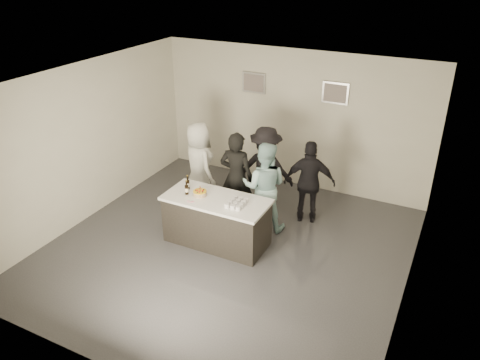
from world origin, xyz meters
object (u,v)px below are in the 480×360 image
(person_main_blue, at_px, (264,187))
(person_guest_back, at_px, (265,169))
(bar_counter, at_px, (217,221))
(person_main_black, at_px, (236,177))
(person_guest_right, at_px, (309,182))
(person_guest_left, at_px, (199,165))
(cake, at_px, (200,194))
(beer_bottle_a, at_px, (188,182))
(beer_bottle_b, at_px, (187,188))

(person_main_blue, relative_size, person_guest_back, 0.99)
(bar_counter, bearing_deg, person_main_black, 94.02)
(person_main_blue, distance_m, person_guest_back, 0.77)
(person_guest_right, bearing_deg, person_guest_left, -6.87)
(cake, distance_m, person_guest_back, 1.69)
(person_guest_left, relative_size, person_guest_right, 1.07)
(bar_counter, xyz_separation_m, person_guest_back, (0.25, 1.57, 0.42))
(person_main_blue, xyz_separation_m, person_guest_left, (-1.55, 0.25, 0.02))
(person_guest_left, height_order, person_guest_right, person_guest_left)
(person_main_blue, height_order, person_guest_left, person_guest_left)
(person_main_blue, distance_m, person_guest_right, 0.91)
(beer_bottle_a, height_order, beer_bottle_b, same)
(person_guest_right, bearing_deg, beer_bottle_a, 20.64)
(beer_bottle_a, bearing_deg, person_guest_right, 36.88)
(bar_counter, bearing_deg, person_guest_back, 81.09)
(bar_counter, distance_m, person_main_blue, 1.09)
(beer_bottle_a, distance_m, person_guest_right, 2.30)
(beer_bottle_b, bearing_deg, bar_counter, 9.51)
(person_guest_left, distance_m, person_guest_back, 1.34)
(person_guest_left, bearing_deg, bar_counter, 164.11)
(beer_bottle_a, relative_size, person_guest_back, 0.15)
(beer_bottle_b, distance_m, person_guest_left, 1.29)
(bar_counter, bearing_deg, person_guest_right, 50.71)
(person_guest_back, bearing_deg, bar_counter, 72.67)
(person_guest_left, bearing_deg, beer_bottle_b, 143.11)
(beer_bottle_a, distance_m, person_main_black, 1.00)
(beer_bottle_a, xyz_separation_m, person_main_blue, (1.17, 0.76, -0.17))
(beer_bottle_b, bearing_deg, person_guest_back, 64.59)
(beer_bottle_a, xyz_separation_m, person_guest_back, (0.88, 1.47, -0.16))
(beer_bottle_a, height_order, person_main_black, person_main_black)
(person_main_black, bearing_deg, beer_bottle_b, 59.25)
(beer_bottle_b, relative_size, person_guest_back, 0.15)
(cake, bearing_deg, person_guest_right, 44.73)
(person_main_black, bearing_deg, person_guest_right, -160.84)
(person_main_blue, bearing_deg, person_guest_right, -151.59)
(beer_bottle_a, bearing_deg, person_guest_back, 59.20)
(beer_bottle_a, relative_size, person_main_blue, 0.15)
(cake, bearing_deg, bar_counter, 5.18)
(bar_counter, distance_m, person_main_black, 1.01)
(person_guest_left, xyz_separation_m, person_guest_right, (2.22, 0.37, -0.06))
(cake, xyz_separation_m, person_guest_left, (-0.71, 1.13, -0.05))
(person_guest_left, height_order, person_guest_back, person_guest_left)
(beer_bottle_b, xyz_separation_m, person_guest_back, (0.79, 1.66, -0.16))
(cake, relative_size, beer_bottle_a, 0.93)
(cake, bearing_deg, beer_bottle_a, 159.78)
(cake, height_order, beer_bottle_a, beer_bottle_a)
(cake, relative_size, person_guest_right, 0.15)
(cake, relative_size, beer_bottle_b, 0.93)
(beer_bottle_a, distance_m, beer_bottle_b, 0.20)
(person_main_black, distance_m, person_main_blue, 0.60)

